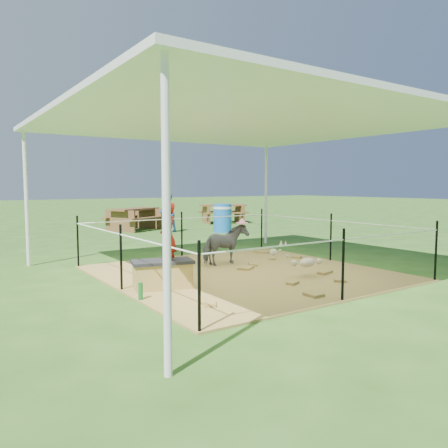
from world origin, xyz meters
TOP-DOWN VIEW (x-y plane):
  - ground at (0.00, 0.00)m, footprint 90.00×90.00m
  - hay_patch at (0.00, 0.00)m, footprint 4.60×4.60m
  - canopy_tent at (0.00, 0.00)m, footprint 6.30×6.30m
  - rope_fence at (0.00, -0.00)m, footprint 4.54×4.54m
  - straw_bale at (-1.70, -0.26)m, footprint 0.92×0.62m
  - dark_cloth at (-1.70, -0.26)m, footprint 0.99×0.68m
  - woman at (-1.60, -0.26)m, footprint 0.33×0.42m
  - green_bottle at (-2.25, -0.71)m, footprint 0.08×0.08m
  - pony at (0.17, 0.82)m, footprint 0.97×0.53m
  - pink_hat at (0.17, 0.82)m, footprint 0.24×0.24m
  - foal at (0.69, -0.89)m, footprint 1.08×0.77m
  - trash_barrel at (3.60, 6.00)m, footprint 0.78×0.78m
  - picnic_table_near at (1.40, 8.29)m, footprint 2.26×2.03m
  - picnic_table_far at (5.64, 9.00)m, footprint 2.21×1.88m
  - distant_person at (2.07, 7.03)m, footprint 0.70×0.59m

SIDE VIEW (x-z plane):
  - ground at x=0.00m, z-range 0.00..0.00m
  - hay_patch at x=0.00m, z-range 0.00..0.03m
  - green_bottle at x=-2.25m, z-range 0.03..0.26m
  - straw_bale at x=-1.70m, z-range 0.03..0.41m
  - foal at x=0.69m, z-range 0.03..0.57m
  - picnic_table_near at x=1.40m, z-range 0.00..0.77m
  - picnic_table_far at x=5.64m, z-range 0.00..0.78m
  - pony at x=0.17m, z-range 0.03..0.82m
  - dark_cloth at x=-1.70m, z-range 0.41..0.45m
  - trash_barrel at x=3.60m, z-range 0.00..0.95m
  - rope_fence at x=0.00m, z-range 0.14..1.14m
  - distant_person at x=2.07m, z-range 0.00..1.31m
  - pink_hat at x=0.17m, z-range 0.82..0.93m
  - woman at x=-1.60m, z-range 0.41..1.42m
  - canopy_tent at x=0.00m, z-range 1.24..4.14m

